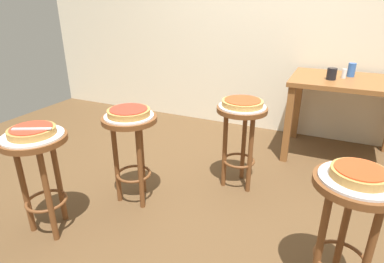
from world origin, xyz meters
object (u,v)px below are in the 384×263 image
Objects in this scene: stool_middle at (350,213)px; pizza_server_knife at (32,129)px; pizza_middle at (360,174)px; stool_foreground at (39,163)px; dining_table at (348,92)px; pizza_foreground at (32,131)px; serving_plate_middle at (358,179)px; condiment_shaker at (344,74)px; serving_plate_leftside at (129,116)px; cup_far_edge at (351,70)px; pizza_rear at (242,103)px; stool_leftside at (131,140)px; pizza_leftside at (129,112)px; stool_rear at (241,129)px; cup_near_edge at (332,74)px; serving_plate_rear at (242,106)px; serving_plate_foreground at (33,136)px.

pizza_server_knife is at bearing -170.77° from stool_middle.
pizza_middle is 1.11× the size of pizza_server_knife.
dining_table reaches higher than stool_foreground.
pizza_foreground is 1.73m from serving_plate_middle.
condiment_shaker reaches higher than stool_foreground.
serving_plate_leftside is 0.61m from pizza_server_knife.
stool_foreground is at bearing -129.04° from cup_far_edge.
pizza_rear is at bearing 133.86° from serving_plate_middle.
pizza_rear is 1.25m from cup_far_edge.
cup_far_edge reaches higher than stool_leftside.
stool_leftside is (-1.40, 0.26, -0.18)m from serving_plate_middle.
pizza_leftside reaches higher than stool_leftside.
stool_leftside is at bearing 169.32° from pizza_middle.
pizza_server_knife is at bearing -130.95° from stool_rear.
stool_middle is 0.18m from serving_plate_middle.
stool_foreground is 2.41m from cup_near_edge.
stool_foreground is 1.00× the size of stool_rear.
dining_table is (1.67, 1.94, 0.14)m from stool_foreground.
pizza_server_knife is (0.03, -0.02, 0.23)m from stool_foreground.
stool_middle is 1.44m from pizza_leftside.
pizza_foreground reaches higher than stool_leftside.
pizza_foreground is 1.73m from pizza_middle.
serving_plate_leftside is 1.10× the size of pizza_rear.
pizza_rear is (0.95, 1.04, 0.21)m from stool_foreground.
serving_plate_middle is at bearing -82.90° from cup_near_edge.
stool_foreground is 1.00× the size of stool_leftside.
stool_middle is at bearing -86.63° from condiment_shaker.
cup_near_edge reaches higher than serving_plate_middle.
dining_table is (0.72, 0.90, -0.06)m from pizza_rear.
pizza_middle reaches higher than serving_plate_leftside.
serving_plate_rear is 1.13m from condiment_shaker.
pizza_middle is 1.42m from pizza_leftside.
serving_plate_middle is 1.69m from dining_table.
stool_leftside is (0.31, 0.52, -0.18)m from serving_plate_foreground.
stool_foreground is at bearing -121.01° from stool_leftside.
pizza_rear is (0.95, 1.04, 0.00)m from pizza_foreground.
dining_table is (0.72, 0.90, 0.14)m from stool_rear.
cup_far_edge is at bearing 54.78° from pizza_rear.
dining_table is (1.36, 1.43, 0.14)m from stool_leftside.
stool_rear is 0.18m from serving_plate_rear.
dining_table is (1.36, 1.43, -0.04)m from serving_plate_leftside.
serving_plate_rear reaches higher than stool_leftside.
serving_plate_middle is 1.81m from cup_far_edge.
serving_plate_leftside is (-1.40, 0.26, 0.18)m from stool_middle.
stool_rear is 1.16m from dining_table.
pizza_server_knife is at bearing -117.60° from pizza_leftside.
cup_far_edge is at bearing 48.60° from stool_leftside.
stool_rear is 1.17m from condiment_shaker.
stool_middle is at bearing -10.68° from pizza_leftside.
pizza_middle is 0.37× the size of stool_leftside.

